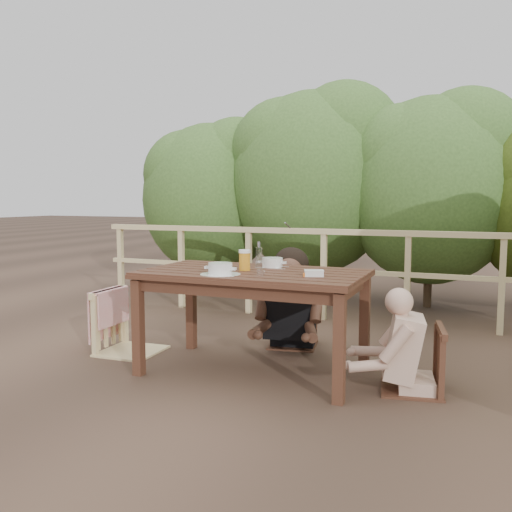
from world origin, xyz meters
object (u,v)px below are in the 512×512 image
at_px(chair_right, 413,329).
at_px(soup_near, 220,270).
at_px(chair_left, 130,294).
at_px(bottle, 259,256).
at_px(woman, 294,270).
at_px(diner_right, 418,307).
at_px(beer_glass, 245,261).
at_px(butter_tub, 314,274).
at_px(table, 254,323).
at_px(soup_far, 272,263).
at_px(tumbler, 261,274).
at_px(chair_far, 293,300).

relative_size(chair_right, soup_near, 2.94).
height_order(chair_left, bottle, chair_left).
distance_m(chair_left, woman, 1.47).
height_order(diner_right, beer_glass, diner_right).
distance_m(woman, butter_tub, 1.08).
relative_size(chair_left, woman, 0.74).
relative_size(table, chair_left, 1.63).
bearing_deg(chair_left, woman, -60.42).
bearing_deg(chair_left, chair_right, -93.29).
xyz_separation_m(diner_right, soup_far, (-1.16, 0.22, 0.23)).
xyz_separation_m(diner_right, soup_near, (-1.37, -0.31, 0.23)).
height_order(chair_left, tumbler, chair_left).
xyz_separation_m(chair_left, butter_tub, (1.71, -0.20, 0.29)).
bearing_deg(tumbler, butter_tub, 21.77).
xyz_separation_m(chair_right, beer_glass, (-1.26, -0.05, 0.43)).
bearing_deg(beer_glass, chair_right, 2.19).
xyz_separation_m(diner_right, tumbler, (-1.06, -0.29, 0.21)).
bearing_deg(chair_far, soup_near, -109.59).
relative_size(table, tumbler, 25.14).
distance_m(table, beer_glass, 0.48).
xyz_separation_m(chair_left, woman, (1.24, 0.76, 0.18)).
bearing_deg(soup_far, bottle, -130.47).
xyz_separation_m(soup_far, bottle, (-0.08, -0.09, 0.07)).
height_order(woman, diner_right, woman).
distance_m(table, woman, 0.91).
bearing_deg(soup_near, chair_far, 80.19).
height_order(soup_near, tumbler, soup_near).
bearing_deg(tumbler, diner_right, 15.33).
distance_m(chair_left, beer_glass, 1.19).
height_order(soup_near, bottle, bottle).
distance_m(soup_far, bottle, 0.14).
height_order(woman, soup_far, woman).
bearing_deg(woman, bottle, 74.88).
xyz_separation_m(diner_right, bottle, (-1.24, 0.13, 0.29)).
distance_m(beer_glass, tumbler, 0.34).
height_order(chair_far, beer_glass, beer_glass).
height_order(soup_near, soup_far, soup_near).
height_order(diner_right, tumbler, diner_right).
xyz_separation_m(chair_left, tumbler, (1.36, -0.34, 0.30)).
bearing_deg(chair_far, tumbler, -93.41).
distance_m(table, butter_tub, 0.67).
relative_size(table, diner_right, 1.41).
xyz_separation_m(chair_far, butter_tub, (0.47, -0.94, 0.38)).
distance_m(diner_right, soup_far, 1.20).
relative_size(woman, beer_glass, 7.98).
bearing_deg(chair_far, chair_left, -158.80).
height_order(diner_right, butter_tub, diner_right).
height_order(chair_right, butter_tub, chair_right).
height_order(diner_right, soup_far, diner_right).
distance_m(diner_right, soup_near, 1.42).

